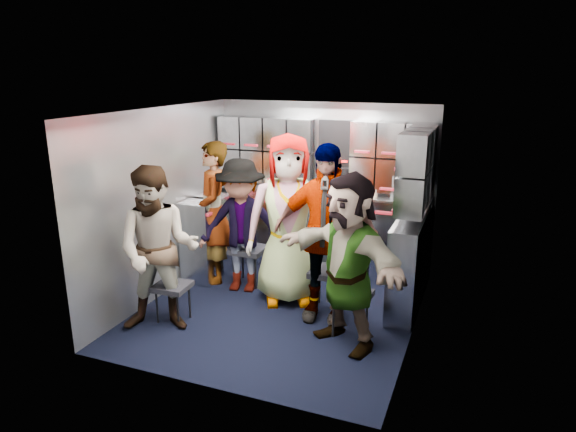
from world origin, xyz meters
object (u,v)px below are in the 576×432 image
(jump_seat_near_right, at_px, (351,297))
(attendant_arc_e, at_px, (348,261))
(jump_seat_mid_left, at_px, (249,251))
(attendant_standing, at_px, (213,213))
(attendant_arc_c, at_px, (288,220))
(jump_seat_center, at_px, (294,263))
(jump_seat_mid_right, at_px, (329,274))
(jump_seat_near_left, at_px, (172,288))
(attendant_arc_a, at_px, (159,251))
(attendant_arc_d, at_px, (325,234))
(attendant_arc_b, at_px, (241,226))

(jump_seat_near_right, relative_size, attendant_arc_e, 0.27)
(jump_seat_near_right, bearing_deg, jump_seat_mid_left, 152.44)
(attendant_standing, bearing_deg, attendant_arc_c, 47.84)
(jump_seat_mid_left, xyz_separation_m, attendant_standing, (-0.44, -0.04, 0.44))
(jump_seat_center, relative_size, jump_seat_mid_right, 0.90)
(jump_seat_near_left, xyz_separation_m, jump_seat_mid_left, (0.31, 1.13, 0.05))
(jump_seat_near_left, height_order, attendant_arc_c, attendant_arc_c)
(jump_seat_near_left, distance_m, jump_seat_mid_right, 1.63)
(jump_seat_mid_left, bearing_deg, attendant_standing, -175.34)
(jump_seat_center, bearing_deg, attendant_arc_a, -126.09)
(attendant_arc_d, bearing_deg, attendant_arc_e, -53.70)
(jump_seat_center, xyz_separation_m, attendant_arc_e, (0.85, -0.87, 0.46))
(jump_seat_near_right, height_order, attendant_arc_c, attendant_arc_c)
(jump_seat_near_left, xyz_separation_m, jump_seat_mid_right, (1.41, 0.81, 0.05))
(attendant_standing, distance_m, attendant_arc_a, 1.28)
(attendant_arc_a, height_order, attendant_arc_d, attendant_arc_d)
(attendant_arc_a, relative_size, attendant_arc_b, 1.06)
(jump_seat_near_right, distance_m, attendant_arc_e, 0.47)
(jump_seat_center, relative_size, attendant_arc_d, 0.23)
(jump_seat_mid_left, xyz_separation_m, attendant_arc_a, (-0.31, -1.31, 0.42))
(attendant_standing, distance_m, attendant_arc_c, 1.06)
(attendant_arc_a, height_order, attendant_arc_e, attendant_arc_e)
(jump_seat_center, relative_size, attendant_arc_e, 0.25)
(attendant_arc_e, bearing_deg, jump_seat_near_right, 120.73)
(jump_seat_mid_right, bearing_deg, attendant_arc_a, -144.90)
(attendant_standing, bearing_deg, jump_seat_near_right, 38.36)
(jump_seat_near_right, bearing_deg, jump_seat_near_left, -167.80)
(jump_seat_center, distance_m, attendant_arc_d, 0.86)
(jump_seat_near_left, xyz_separation_m, attendant_arc_e, (1.76, 0.20, 0.47))
(jump_seat_mid_right, height_order, jump_seat_near_right, jump_seat_mid_right)
(attendant_arc_a, distance_m, attendant_arc_c, 1.41)
(jump_seat_near_left, relative_size, attendant_arc_a, 0.24)
(jump_seat_near_left, xyz_separation_m, attendant_standing, (-0.12, 1.10, 0.49))
(attendant_arc_d, bearing_deg, attendant_arc_c, 149.75)
(attendant_arc_c, distance_m, attendant_arc_d, 0.56)
(attendant_arc_c, bearing_deg, jump_seat_mid_left, 134.17)
(attendant_arc_c, bearing_deg, attendant_standing, 145.00)
(jump_seat_center, relative_size, attendant_arc_a, 0.25)
(jump_seat_mid_right, bearing_deg, jump_seat_near_left, -150.10)
(jump_seat_mid_left, distance_m, jump_seat_center, 0.60)
(attendant_standing, distance_m, attendant_arc_e, 2.09)
(attendant_standing, xyz_separation_m, attendant_arc_a, (0.12, -1.28, -0.02))
(attendant_arc_b, bearing_deg, attendant_standing, 152.64)
(jump_seat_mid_left, bearing_deg, attendant_arc_a, -103.41)
(jump_seat_mid_left, xyz_separation_m, attendant_arc_d, (1.10, -0.50, 0.51))
(jump_seat_center, height_order, attendant_arc_c, attendant_arc_c)
(jump_seat_center, relative_size, attendant_standing, 0.24)
(jump_seat_center, distance_m, jump_seat_mid_right, 0.56)
(attendant_arc_d, bearing_deg, jump_seat_mid_left, 152.56)
(attendant_arc_c, xyz_separation_m, attendant_arc_e, (0.85, -0.69, -0.10))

